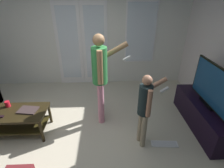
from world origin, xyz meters
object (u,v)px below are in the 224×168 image
(person_child, at_px, (145,106))
(laptop_closed, at_px, (28,110))
(coffee_table, at_px, (15,117))
(person_adult, at_px, (101,73))
(flat_screen_tv, at_px, (212,86))
(tv_stand, at_px, (203,115))
(loose_keyboard, at_px, (164,144))
(cup_near_edge, at_px, (8,104))

(person_child, distance_m, laptop_closed, 1.98)
(coffee_table, distance_m, person_adult, 1.67)
(flat_screen_tv, bearing_deg, tv_stand, -64.99)
(coffee_table, xyz_separation_m, tv_stand, (3.37, 0.03, -0.09))
(person_adult, bearing_deg, flat_screen_tv, -8.44)
(coffee_table, relative_size, person_child, 0.87)
(loose_keyboard, bearing_deg, tv_stand, 27.67)
(tv_stand, distance_m, flat_screen_tv, 0.62)
(tv_stand, distance_m, person_adult, 2.04)
(cup_near_edge, bearing_deg, flat_screen_tv, -2.08)
(flat_screen_tv, bearing_deg, coffee_table, -179.45)
(coffee_table, height_order, person_adult, person_adult)
(coffee_table, height_order, cup_near_edge, cup_near_edge)
(tv_stand, distance_m, laptop_closed, 3.14)
(coffee_table, relative_size, flat_screen_tv, 0.99)
(tv_stand, relative_size, person_adult, 0.92)
(loose_keyboard, distance_m, cup_near_edge, 2.80)
(coffee_table, height_order, person_child, person_child)
(loose_keyboard, bearing_deg, laptop_closed, 169.45)
(coffee_table, relative_size, person_adult, 0.65)
(coffee_table, distance_m, loose_keyboard, 2.59)
(coffee_table, bearing_deg, loose_keyboard, -9.07)
(tv_stand, relative_size, cup_near_edge, 14.40)
(flat_screen_tv, distance_m, loose_keyboard, 1.26)
(coffee_table, distance_m, cup_near_edge, 0.29)
(person_child, xyz_separation_m, cup_near_edge, (-2.32, 0.50, -0.25))
(flat_screen_tv, distance_m, person_child, 1.26)
(coffee_table, distance_m, flat_screen_tv, 3.41)
(tv_stand, distance_m, person_child, 1.36)
(cup_near_edge, bearing_deg, loose_keyboard, -11.84)
(tv_stand, xyz_separation_m, cup_near_edge, (-3.53, 0.13, 0.27))
(person_adult, height_order, laptop_closed, person_adult)
(flat_screen_tv, height_order, cup_near_edge, flat_screen_tv)
(tv_stand, xyz_separation_m, loose_keyboard, (-0.83, -0.43, -0.23))
(tv_stand, relative_size, person_child, 1.23)
(flat_screen_tv, xyz_separation_m, loose_keyboard, (-0.83, -0.44, -0.84))
(laptop_closed, relative_size, cup_near_edge, 2.91)
(person_child, xyz_separation_m, loose_keyboard, (0.38, -0.06, -0.74))
(flat_screen_tv, relative_size, laptop_closed, 3.52)
(flat_screen_tv, distance_m, laptop_closed, 3.15)
(loose_keyboard, distance_m, laptop_closed, 2.38)
(flat_screen_tv, bearing_deg, person_child, -162.72)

